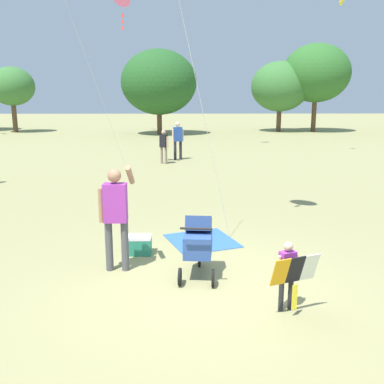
{
  "coord_description": "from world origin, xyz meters",
  "views": [
    {
      "loc": [
        -0.27,
        -6.3,
        2.95
      ],
      "look_at": [
        -0.14,
        1.0,
        1.3
      ],
      "focal_mm": 41.02,
      "sensor_mm": 36.0,
      "label": 1
    }
  ],
  "objects_px": {
    "picnic_blanket": "(202,241)",
    "cooler_box": "(139,245)",
    "stroller": "(198,241)",
    "person_adult_flyer": "(116,210)",
    "person_back_turned": "(178,137)",
    "child_with_butterfly_kite": "(289,270)",
    "person_red_shirt": "(164,144)"
  },
  "relations": [
    {
      "from": "stroller",
      "to": "person_back_turned",
      "type": "bearing_deg",
      "value": 92.3
    },
    {
      "from": "person_adult_flyer",
      "to": "person_back_turned",
      "type": "height_order",
      "value": "person_adult_flyer"
    },
    {
      "from": "child_with_butterfly_kite",
      "to": "picnic_blanket",
      "type": "height_order",
      "value": "child_with_butterfly_kite"
    },
    {
      "from": "person_red_shirt",
      "to": "cooler_box",
      "type": "relative_size",
      "value": 3.2
    },
    {
      "from": "child_with_butterfly_kite",
      "to": "person_adult_flyer",
      "type": "distance_m",
      "value": 2.99
    },
    {
      "from": "person_back_turned",
      "to": "person_adult_flyer",
      "type": "bearing_deg",
      "value": -93.78
    },
    {
      "from": "person_back_turned",
      "to": "cooler_box",
      "type": "height_order",
      "value": "person_back_turned"
    },
    {
      "from": "child_with_butterfly_kite",
      "to": "person_back_turned",
      "type": "height_order",
      "value": "person_back_turned"
    },
    {
      "from": "stroller",
      "to": "person_back_turned",
      "type": "distance_m",
      "value": 13.0
    },
    {
      "from": "picnic_blanket",
      "to": "person_red_shirt",
      "type": "bearing_deg",
      "value": 96.96
    },
    {
      "from": "person_back_turned",
      "to": "stroller",
      "type": "bearing_deg",
      "value": -87.7
    },
    {
      "from": "person_adult_flyer",
      "to": "stroller",
      "type": "height_order",
      "value": "person_adult_flyer"
    },
    {
      "from": "person_red_shirt",
      "to": "stroller",
      "type": "bearing_deg",
      "value": -84.67
    },
    {
      "from": "stroller",
      "to": "cooler_box",
      "type": "height_order",
      "value": "stroller"
    },
    {
      "from": "person_adult_flyer",
      "to": "cooler_box",
      "type": "height_order",
      "value": "person_adult_flyer"
    },
    {
      "from": "picnic_blanket",
      "to": "cooler_box",
      "type": "bearing_deg",
      "value": -149.73
    },
    {
      "from": "picnic_blanket",
      "to": "cooler_box",
      "type": "xyz_separation_m",
      "value": [
        -1.2,
        -0.7,
        0.17
      ]
    },
    {
      "from": "child_with_butterfly_kite",
      "to": "picnic_blanket",
      "type": "bearing_deg",
      "value": 109.72
    },
    {
      "from": "child_with_butterfly_kite",
      "to": "cooler_box",
      "type": "height_order",
      "value": "child_with_butterfly_kite"
    },
    {
      "from": "stroller",
      "to": "picnic_blanket",
      "type": "distance_m",
      "value": 1.83
    },
    {
      "from": "person_red_shirt",
      "to": "person_back_turned",
      "type": "xyz_separation_m",
      "value": [
        0.58,
        1.12,
        0.16
      ]
    },
    {
      "from": "person_adult_flyer",
      "to": "person_back_turned",
      "type": "relative_size",
      "value": 1.07
    },
    {
      "from": "picnic_blanket",
      "to": "stroller",
      "type": "bearing_deg",
      "value": -94.31
    },
    {
      "from": "person_red_shirt",
      "to": "picnic_blanket",
      "type": "height_order",
      "value": "person_red_shirt"
    },
    {
      "from": "person_back_turned",
      "to": "picnic_blanket",
      "type": "relative_size",
      "value": 1.31
    },
    {
      "from": "stroller",
      "to": "cooler_box",
      "type": "distance_m",
      "value": 1.54
    },
    {
      "from": "child_with_butterfly_kite",
      "to": "picnic_blanket",
      "type": "xyz_separation_m",
      "value": [
        -1.06,
        2.96,
        -0.59
      ]
    },
    {
      "from": "person_adult_flyer",
      "to": "picnic_blanket",
      "type": "xyz_separation_m",
      "value": [
        1.49,
        1.47,
        -1.05
      ]
    },
    {
      "from": "person_red_shirt",
      "to": "picnic_blanket",
      "type": "relative_size",
      "value": 1.1
    },
    {
      "from": "stroller",
      "to": "picnic_blanket",
      "type": "relative_size",
      "value": 0.85
    },
    {
      "from": "person_adult_flyer",
      "to": "cooler_box",
      "type": "relative_size",
      "value": 4.08
    },
    {
      "from": "picnic_blanket",
      "to": "person_adult_flyer",
      "type": "bearing_deg",
      "value": -135.45
    }
  ]
}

